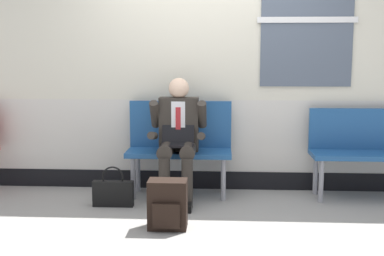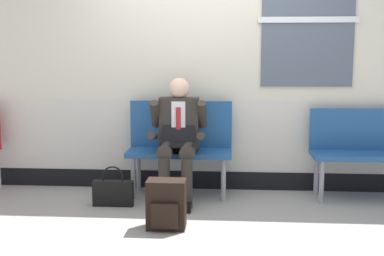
% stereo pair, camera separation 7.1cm
% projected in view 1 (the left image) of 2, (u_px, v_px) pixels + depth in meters
% --- Properties ---
extents(ground_plane, '(18.00, 18.00, 0.00)m').
position_uv_depth(ground_plane, '(206.00, 204.00, 4.96)').
color(ground_plane, gray).
extents(station_wall, '(6.25, 0.17, 2.86)m').
position_uv_depth(station_wall, '(210.00, 59.00, 5.36)').
color(station_wall, beige).
rests_on(station_wall, ground).
extents(bench_with_person, '(1.08, 0.42, 0.98)m').
position_uv_depth(bench_with_person, '(180.00, 142.00, 5.24)').
color(bench_with_person, navy).
rests_on(bench_with_person, ground).
extents(bench_empty, '(1.11, 0.42, 0.91)m').
position_uv_depth(bench_empty, '(365.00, 146.00, 5.13)').
color(bench_empty, navy).
rests_on(bench_empty, ground).
extents(person_seated, '(0.57, 0.70, 1.23)m').
position_uv_depth(person_seated, '(178.00, 136.00, 5.02)').
color(person_seated, '#2D2823').
rests_on(person_seated, ground).
extents(backpack, '(0.33, 0.25, 0.42)m').
position_uv_depth(backpack, '(168.00, 205.00, 4.24)').
color(backpack, black).
rests_on(backpack, ground).
extents(handbag, '(0.39, 0.09, 0.40)m').
position_uv_depth(handbag, '(113.00, 192.00, 4.86)').
color(handbag, black).
rests_on(handbag, ground).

